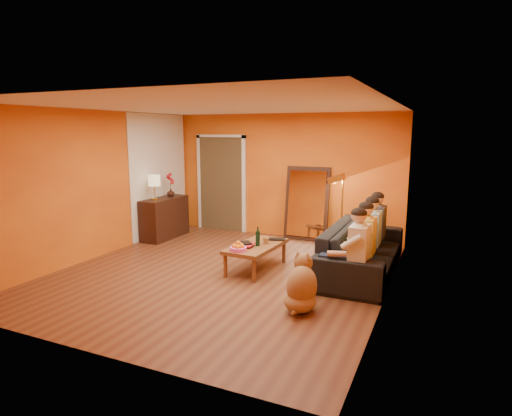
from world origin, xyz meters
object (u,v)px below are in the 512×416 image
at_px(coffee_table, 256,257).
at_px(person_far_left, 359,252).
at_px(sofa, 362,249).
at_px(floor_lamp, 342,215).
at_px(person_mid_right, 372,235).
at_px(person_mid_left, 366,243).
at_px(table_lamp, 155,188).
at_px(mirror_frame, 307,203).
at_px(person_far_right, 377,228).
at_px(vase, 171,193).
at_px(tumbler, 266,241).
at_px(sideboard, 165,218).
at_px(wine_bottle, 258,236).
at_px(laptop, 274,240).
at_px(dog, 302,282).

relative_size(coffee_table, person_far_left, 1.00).
distance_m(sofa, floor_lamp, 1.16).
bearing_deg(floor_lamp, person_mid_right, -44.21).
xyz_separation_m(floor_lamp, person_mid_left, (0.69, -1.40, -0.11)).
xyz_separation_m(table_lamp, person_far_left, (4.37, -1.30, -0.49)).
relative_size(mirror_frame, person_far_right, 1.25).
xyz_separation_m(floor_lamp, person_mid_right, (0.69, -0.85, -0.11)).
height_order(person_mid_left, vase, person_mid_left).
bearing_deg(tumbler, sideboard, 159.27).
relative_size(sideboard, person_far_right, 0.97).
xyz_separation_m(person_mid_right, tumbler, (-1.60, -0.55, -0.14)).
bearing_deg(person_mid_left, person_far_right, 90.00).
height_order(sofa, person_far_left, person_far_left).
xyz_separation_m(mirror_frame, person_far_right, (1.58, -1.03, -0.15)).
height_order(floor_lamp, vase, floor_lamp).
distance_m(floor_lamp, person_far_left, 2.07).
distance_m(mirror_frame, vase, 2.92).
bearing_deg(wine_bottle, person_far_right, 37.20).
distance_m(person_mid_left, laptop, 1.57).
distance_m(mirror_frame, floor_lamp, 1.15).
xyz_separation_m(sideboard, dog, (3.82, -2.39, -0.06)).
bearing_deg(person_far_right, laptop, -150.58).
relative_size(person_far_left, wine_bottle, 3.94).
bearing_deg(sideboard, coffee_table, -23.80).
distance_m(tumbler, vase, 3.09).
relative_size(dog, laptop, 2.02).
height_order(person_far_left, tumbler, person_far_left).
bearing_deg(coffee_table, wine_bottle, -41.50).
relative_size(dog, vase, 4.34).
bearing_deg(sofa, person_mid_left, -163.89).
xyz_separation_m(coffee_table, floor_lamp, (1.04, 1.52, 0.51)).
relative_size(laptop, vase, 2.15).
relative_size(coffee_table, floor_lamp, 0.85).
bearing_deg(mirror_frame, coffee_table, -93.69).
bearing_deg(floor_lamp, sofa, -52.75).
bearing_deg(mirror_frame, person_mid_right, -44.92).
xyz_separation_m(sideboard, tumbler, (2.77, -1.05, 0.05)).
bearing_deg(laptop, person_mid_left, -24.66).
relative_size(table_lamp, floor_lamp, 0.35).
xyz_separation_m(sofa, person_mid_right, (0.13, 0.10, 0.24)).
xyz_separation_m(floor_lamp, tumbler, (-0.92, -1.40, -0.25)).
distance_m(mirror_frame, sideboard, 3.01).
bearing_deg(person_mid_right, tumbler, -161.05).
distance_m(table_lamp, person_far_left, 4.58).
xyz_separation_m(sofa, wine_bottle, (-1.54, -0.62, 0.20)).
bearing_deg(mirror_frame, vase, -163.43).
xyz_separation_m(person_far_left, person_mid_right, (0.00, 1.10, 0.00)).
distance_m(sideboard, laptop, 2.94).
bearing_deg(floor_lamp, wine_bottle, -115.13).
relative_size(person_mid_right, laptop, 3.38).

